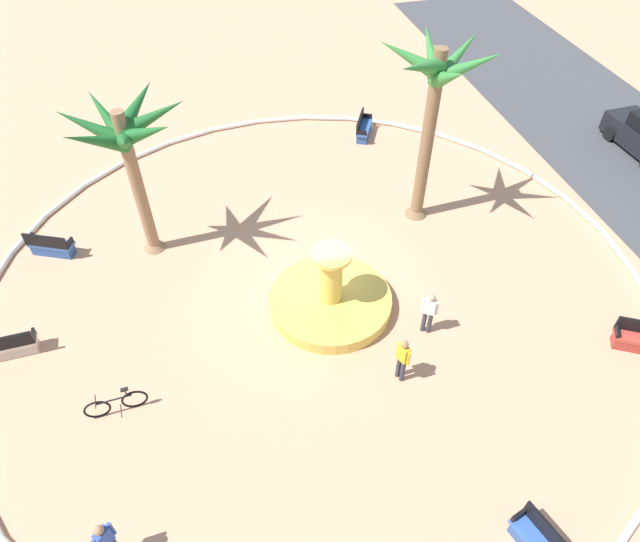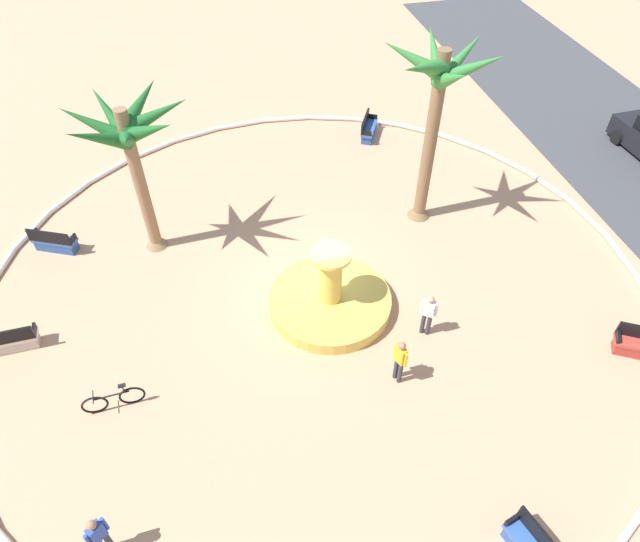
% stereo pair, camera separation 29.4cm
% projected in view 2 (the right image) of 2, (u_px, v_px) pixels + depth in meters
% --- Properties ---
extents(ground_plane, '(80.00, 80.00, 0.00)m').
position_uv_depth(ground_plane, '(316.00, 286.00, 19.00)').
color(ground_plane, tan).
extents(plaza_curb, '(22.30, 22.30, 0.20)m').
position_uv_depth(plaza_curb, '(316.00, 284.00, 18.93)').
color(plaza_curb, silver).
rests_on(plaza_curb, ground).
extents(fountain, '(3.97, 3.97, 2.39)m').
position_uv_depth(fountain, '(330.00, 300.00, 18.11)').
color(fountain, gold).
rests_on(fountain, ground).
extents(palm_tree_near_fountain, '(3.89, 3.78, 6.80)m').
position_uv_depth(palm_tree_near_fountain, '(438.00, 96.00, 18.13)').
color(palm_tree_near_fountain, brown).
rests_on(palm_tree_near_fountain, ground).
extents(palm_tree_by_curb, '(3.98, 4.12, 5.73)m').
position_uv_depth(palm_tree_by_curb, '(129.00, 141.00, 17.37)').
color(palm_tree_by_curb, '#8E6B4C').
rests_on(palm_tree_by_curb, ground).
extents(bench_north, '(0.57, 1.62, 1.00)m').
position_uv_depth(bench_north, '(11.00, 341.00, 16.89)').
color(bench_north, beige).
rests_on(bench_north, ground).
extents(bench_southeast, '(1.12, 1.66, 1.00)m').
position_uv_depth(bench_southeast, '(55.00, 243.00, 20.05)').
color(bench_southeast, '#335BA8').
rests_on(bench_southeast, ground).
extents(bench_southwest, '(1.65, 1.18, 1.00)m').
position_uv_depth(bench_southwest, '(369.00, 130.00, 25.48)').
color(bench_southwest, '#335BA8').
rests_on(bench_southwest, ground).
extents(bicycle_red_frame, '(0.44, 1.72, 0.94)m').
position_uv_depth(bicycle_red_frame, '(114.00, 400.00, 15.42)').
color(bicycle_red_frame, black).
rests_on(bicycle_red_frame, ground).
extents(person_cyclist_helmet, '(0.38, 0.42, 1.63)m').
position_uv_depth(person_cyclist_helmet, '(99.00, 536.00, 12.36)').
color(person_cyclist_helmet, '#33333D').
rests_on(person_cyclist_helmet, ground).
extents(person_cyclist_photo, '(0.50, 0.31, 1.68)m').
position_uv_depth(person_cyclist_photo, '(400.00, 360.00, 15.69)').
color(person_cyclist_photo, '#33333D').
rests_on(person_cyclist_photo, ground).
extents(person_pedestrian_stroll, '(0.35, 0.46, 1.66)m').
position_uv_depth(person_pedestrian_stroll, '(428.00, 313.00, 16.92)').
color(person_pedestrian_stroll, '#33333D').
rests_on(person_pedestrian_stroll, ground).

